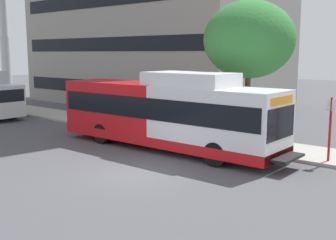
% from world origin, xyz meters
% --- Properties ---
extents(ground_plane, '(120.00, 120.00, 0.00)m').
position_xyz_m(ground_plane, '(0.00, 8.00, 0.00)').
color(ground_plane, '#4C4C51').
extents(sidewalk_curb, '(3.00, 56.00, 0.14)m').
position_xyz_m(sidewalk_curb, '(7.00, 6.00, 0.07)').
color(sidewalk_curb, '#A8A399').
rests_on(sidewalk_curb, ground).
extents(transit_bus, '(2.58, 12.25, 3.65)m').
position_xyz_m(transit_bus, '(3.94, 1.80, 1.70)').
color(transit_bus, white).
rests_on(transit_bus, ground).
extents(bus_stop_sign_pole, '(0.10, 0.36, 2.60)m').
position_xyz_m(bus_stop_sign_pole, '(6.06, -5.07, 1.65)').
color(bus_stop_sign_pole, red).
rests_on(bus_stop_sign_pole, sidewalk_curb).
extents(street_tree_near_stop, '(4.58, 4.58, 6.97)m').
position_xyz_m(street_tree_near_stop, '(8.13, -0.12, 5.15)').
color(street_tree_near_stop, '#4C3823').
rests_on(street_tree_near_stop, sidewalk_curb).
extents(lattice_comm_tower, '(1.10, 1.10, 28.29)m').
position_xyz_m(lattice_comm_tower, '(15.07, 35.65, 9.39)').
color(lattice_comm_tower, '#B7B7BC').
rests_on(lattice_comm_tower, ground).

